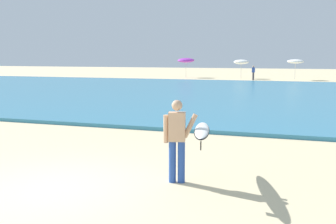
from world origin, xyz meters
TOP-DOWN VIEW (x-y plane):
  - ground_plane at (0.00, 0.00)m, footprint 160.00×160.00m
  - sea at (0.00, 20.37)m, footprint 120.00×28.00m
  - surfer_with_board at (2.43, 1.22)m, footprint 1.18×2.49m
  - beach_umbrella_0 at (-8.34, 40.44)m, footprint 2.08×2.10m
  - beach_umbrella_1 at (-1.56, 40.18)m, footprint 1.77×1.78m
  - beach_umbrella_2 at (4.49, 39.32)m, footprint 1.81×1.82m
  - beachgoer_near_row_left at (0.13, 37.50)m, footprint 0.32×0.20m

SIDE VIEW (x-z plane):
  - ground_plane at x=0.00m, z-range 0.00..0.00m
  - sea at x=0.00m, z-range 0.00..0.14m
  - beachgoer_near_row_left at x=0.13m, z-range 0.05..1.63m
  - surfer_with_board at x=2.43m, z-range 0.16..1.89m
  - beach_umbrella_1 at x=-1.56m, z-range 0.82..3.06m
  - beach_umbrella_2 at x=4.49m, z-range 0.89..3.18m
  - beach_umbrella_0 at x=-8.34m, z-range 0.89..3.32m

